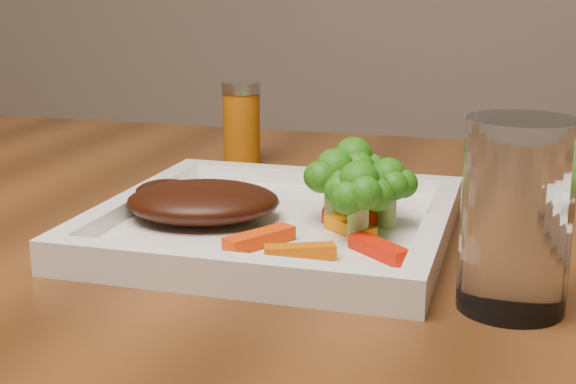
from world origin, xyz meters
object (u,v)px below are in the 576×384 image
(drinking_glass, at_px, (516,216))
(plate, at_px, (276,228))
(steak, at_px, (203,202))
(spice_shaker, at_px, (242,124))

(drinking_glass, bearing_deg, plate, 151.80)
(steak, height_order, drinking_glass, drinking_glass)
(plate, distance_m, drinking_glass, 0.21)
(steak, height_order, spice_shaker, spice_shaker)
(plate, distance_m, steak, 0.06)
(spice_shaker, bearing_deg, drinking_glass, -48.25)
(plate, xyz_separation_m, steak, (-0.06, -0.01, 0.02))
(steak, bearing_deg, drinking_glass, -19.80)
(steak, xyz_separation_m, spice_shaker, (-0.05, 0.24, 0.02))
(plate, bearing_deg, drinking_glass, -28.20)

